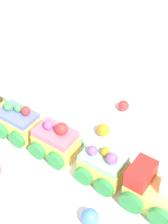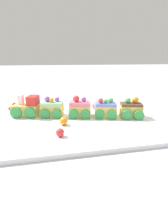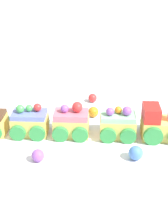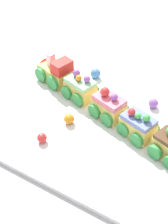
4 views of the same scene
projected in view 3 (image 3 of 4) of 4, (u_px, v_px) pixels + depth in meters
name	position (u px, v px, depth m)	size (l,w,h in m)	color
ground_plane	(84.00, 128.00, 0.70)	(10.00, 10.00, 0.00)	#B2B2B7
display_board	(84.00, 126.00, 0.70)	(0.80, 0.39, 0.01)	white
cake_train_locomotive	(166.00, 126.00, 0.63)	(0.12, 0.09, 0.07)	#EACC66
cake_car_mint	(118.00, 125.00, 0.64)	(0.09, 0.08, 0.07)	#EACC66
cake_car_strawberry	(71.00, 123.00, 0.64)	(0.09, 0.08, 0.07)	#EACC66
cake_car_blueberry	(30.00, 123.00, 0.64)	(0.09, 0.08, 0.07)	#EACC66
gumball_blue	(136.00, 153.00, 0.57)	(0.03, 0.03, 0.03)	#4C84E0
gumball_red	(93.00, 98.00, 0.79)	(0.02, 0.02, 0.02)	red
gumball_orange	(93.00, 112.00, 0.72)	(0.02, 0.02, 0.02)	orange
gumball_purple	(38.00, 156.00, 0.56)	(0.02, 0.02, 0.02)	#9956C6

